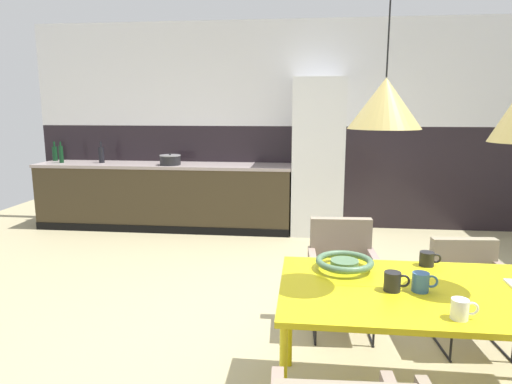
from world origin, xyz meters
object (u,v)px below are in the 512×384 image
at_px(refrigerator_column, 318,157).
at_px(fruit_bowl, 345,262).
at_px(bottle_oil_tall, 61,154).
at_px(armchair_far_side, 470,278).
at_px(mug_wide_latte, 427,259).
at_px(mug_dark_espresso, 461,309).
at_px(mug_white_ceramic, 421,282).
at_px(mug_tall_blue, 393,281).
at_px(dining_table, 440,298).
at_px(bottle_vinegar_dark, 55,153).
at_px(armchair_corner_seat, 342,261).
at_px(bottle_wine_green, 101,155).
at_px(cooking_pot, 170,160).
at_px(pendant_lamp_over_table_near, 385,103).

distance_m(refrigerator_column, fruit_bowl, 3.37).
bearing_deg(bottle_oil_tall, armchair_far_side, -31.24).
xyz_separation_m(refrigerator_column, mug_wide_latte, (0.58, -3.24, -0.24)).
distance_m(mug_dark_espresso, mug_white_ceramic, 0.31).
xyz_separation_m(mug_tall_blue, mug_white_ceramic, (0.14, 0.01, -0.00)).
relative_size(dining_table, bottle_vinegar_dark, 5.99).
bearing_deg(armchair_corner_seat, bottle_wine_green, -43.62).
height_order(mug_dark_espresso, mug_white_ceramic, mug_white_ceramic).
height_order(bottle_oil_tall, bottle_wine_green, bottle_wine_green).
xyz_separation_m(fruit_bowl, bottle_wine_green, (-3.03, 3.37, 0.24)).
bearing_deg(mug_tall_blue, cooking_pot, 122.36).
height_order(refrigerator_column, mug_white_ceramic, refrigerator_column).
height_order(mug_dark_espresso, bottle_oil_tall, bottle_oil_tall).
bearing_deg(refrigerator_column, mug_white_ceramic, -83.00).
bearing_deg(mug_dark_espresso, dining_table, 88.61).
relative_size(bottle_wine_green, pendant_lamp_over_table_near, 0.25).
height_order(armchair_corner_seat, mug_white_ceramic, armchair_corner_seat).
distance_m(mug_wide_latte, mug_white_ceramic, 0.41).
bearing_deg(mug_dark_espresso, armchair_corner_seat, 107.90).
bearing_deg(mug_tall_blue, armchair_corner_seat, 99.97).
height_order(mug_dark_espresso, cooking_pot, cooking_pot).
height_order(dining_table, cooking_pot, cooking_pot).
relative_size(mug_wide_latte, mug_white_ceramic, 0.97).
bearing_deg(armchair_corner_seat, cooking_pot, -53.61).
xyz_separation_m(armchair_far_side, cooking_pot, (-2.93, 2.66, 0.48)).
xyz_separation_m(refrigerator_column, dining_table, (0.55, -3.61, -0.32)).
height_order(mug_tall_blue, mug_white_ceramic, mug_tall_blue).
distance_m(dining_table, armchair_far_side, 0.97).
bearing_deg(fruit_bowl, bottle_oil_tall, 137.21).
distance_m(dining_table, armchair_corner_seat, 1.06).
xyz_separation_m(refrigerator_column, mug_white_ceramic, (0.45, -3.63, -0.23)).
height_order(fruit_bowl, bottle_oil_tall, bottle_oil_tall).
height_order(armchair_corner_seat, mug_tall_blue, same).
xyz_separation_m(fruit_bowl, cooking_pot, (-2.02, 3.25, 0.19)).
bearing_deg(refrigerator_column, armchair_corner_seat, -87.16).
height_order(mug_tall_blue, bottle_wine_green, bottle_wine_green).
relative_size(armchair_corner_seat, mug_white_ceramic, 6.33).
distance_m(refrigerator_column, mug_tall_blue, 3.66).
height_order(dining_table, pendant_lamp_over_table_near, pendant_lamp_over_table_near).
bearing_deg(cooking_pot, bottle_vinegar_dark, 170.98).
relative_size(mug_wide_latte, mug_dark_espresso, 1.04).
bearing_deg(mug_wide_latte, bottle_wine_green, 137.23).
bearing_deg(mug_white_ceramic, refrigerator_column, 97.00).
height_order(dining_table, bottle_vinegar_dark, bottle_vinegar_dark).
bearing_deg(dining_table, bottle_vinegar_dark, 138.41).
bearing_deg(pendant_lamp_over_table_near, cooking_pot, 121.55).
distance_m(bottle_wine_green, pendant_lamp_over_table_near, 4.86).
height_order(fruit_bowl, bottle_wine_green, bottle_wine_green).
bearing_deg(mug_tall_blue, pendant_lamp_over_table_near, 166.42).
bearing_deg(bottle_oil_tall, mug_dark_espresso, -43.88).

